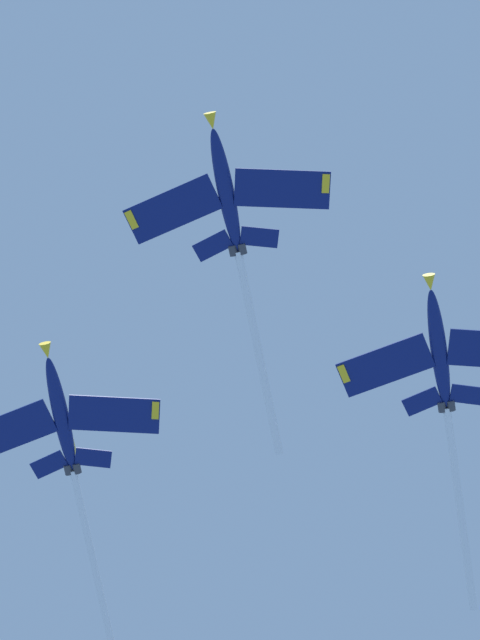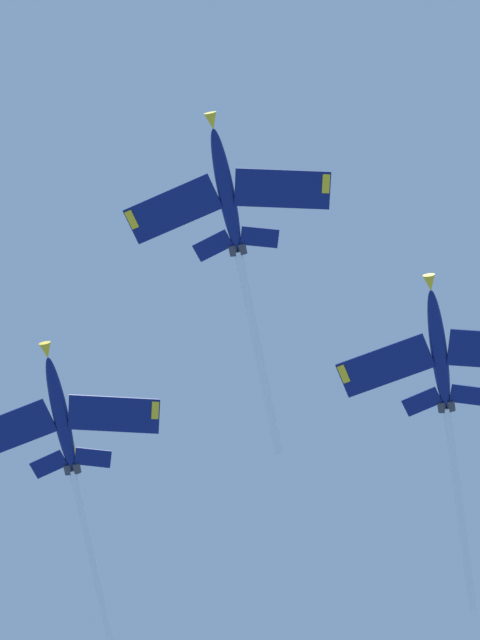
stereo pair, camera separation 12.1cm
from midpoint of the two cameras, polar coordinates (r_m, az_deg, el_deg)
jet_lead at (r=140.02m, az=-0.26°, el=3.51°), size 26.61×24.77×9.89m
jet_left_wing at (r=144.06m, az=7.88°, el=-2.62°), size 27.46×24.71×10.40m
jet_right_wing at (r=148.36m, az=-6.69°, el=-5.03°), size 28.03×25.52×10.55m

